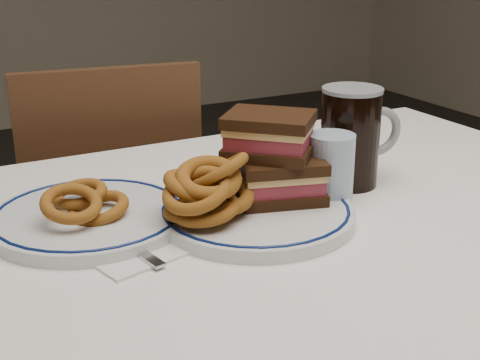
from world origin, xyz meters
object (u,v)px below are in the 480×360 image
reuben_sandwich (274,157)px  beer_mug (352,136)px  chair_far (110,222)px  far_plate (89,217)px  main_plate (256,213)px

reuben_sandwich → beer_mug: 0.17m
chair_far → far_plate: size_ratio=3.08×
far_plate → main_plate: bearing=-24.5°
reuben_sandwich → far_plate: reuben_sandwich is taller
chair_far → beer_mug: (0.23, -0.64, 0.36)m
chair_far → main_plate: size_ratio=3.02×
main_plate → chair_far: bearing=91.3°
beer_mug → far_plate: 0.44m
chair_far → main_plate: (0.02, -0.70, 0.28)m
chair_far → main_plate: chair_far is taller
main_plate → reuben_sandwich: (0.04, 0.02, 0.07)m
main_plate → reuben_sandwich: 0.09m
main_plate → reuben_sandwich: bearing=26.7°
main_plate → far_plate: 0.24m
beer_mug → far_plate: (-0.43, 0.04, -0.07)m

